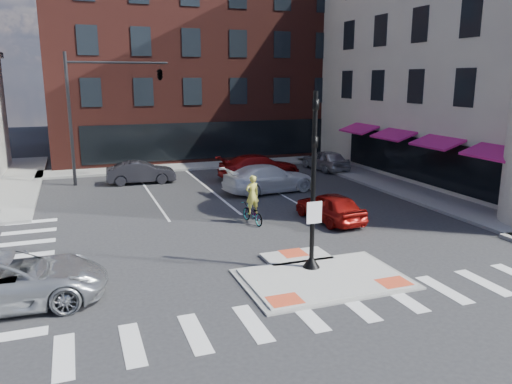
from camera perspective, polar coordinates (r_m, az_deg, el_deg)
name	(u,v)px	position (r m, az deg, el deg)	size (l,w,h in m)	color
ground	(316,274)	(17.25, 6.91, -9.33)	(120.00, 120.00, 0.00)	#28282B
refuge_island	(320,276)	(17.02, 7.32, -9.48)	(5.40, 4.65, 0.13)	gray
sidewalk_e	(403,188)	(30.91, 16.44, 0.39)	(3.00, 24.00, 0.15)	gray
sidewalk_n	(221,164)	(38.17, -4.07, 3.21)	(26.00, 3.00, 0.15)	gray
building_n	(189,63)	(47.33, -7.70, 14.40)	(24.40, 18.40, 15.50)	#4A1C17
building_far_left	(99,90)	(66.27, -17.53, 11.05)	(10.00, 12.00, 10.00)	slate
building_far_right	(197,81)	(70.11, -6.78, 12.44)	(12.00, 12.00, 12.00)	brown
signal_pole	(313,204)	(16.84, 6.52, -1.42)	(0.60, 0.60, 5.98)	black
mast_arm_signal	(136,83)	(32.40, -13.51, 12.06)	(6.10, 2.24, 8.00)	black
silver_suv	(7,281)	(16.32, -26.55, -9.05)	(2.58, 5.61, 1.56)	#B0B4B8
red_sedan	(330,207)	(23.27, 8.45, -1.68)	(1.63, 4.05, 1.38)	#9A120E
white_pickup	(269,178)	(28.91, 1.52, 1.56)	(2.25, 5.54, 1.61)	white
bg_car_dark	(141,172)	(32.20, -13.01, 2.21)	(1.48, 4.23, 1.39)	#2B2A30
bg_car_silver	(325,160)	(36.23, 7.94, 3.65)	(1.74, 4.32, 1.47)	silver
bg_car_red	(259,167)	(32.72, 0.40, 2.88)	(2.23, 5.48, 1.59)	maroon
cyclist	(252,207)	(22.68, -0.43, -1.76)	(0.88, 1.85, 2.24)	#3F3F44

